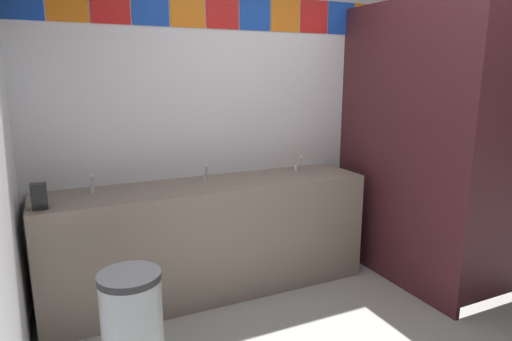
{
  "coord_description": "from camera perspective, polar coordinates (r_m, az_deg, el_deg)",
  "views": [
    {
      "loc": [
        -1.81,
        -1.71,
        1.67
      ],
      "look_at": [
        -0.54,
        0.99,
        1.01
      ],
      "focal_mm": 30.71,
      "sensor_mm": 36.0,
      "label": 1
    }
  ],
  "objects": [
    {
      "name": "faucet_center",
      "position": [
        3.36,
        -6.64,
        -0.51
      ],
      "size": [
        0.04,
        0.1,
        0.14
      ],
      "color": "silver",
      "rests_on": "vanity_counter"
    },
    {
      "name": "soap_dispenser",
      "position": [
        2.96,
        -26.4,
        -3.05
      ],
      "size": [
        0.09,
        0.09,
        0.16
      ],
      "color": "black",
      "rests_on": "vanity_counter"
    },
    {
      "name": "vanity_counter",
      "position": [
        3.42,
        -5.96,
        -8.58
      ],
      "size": [
        2.45,
        0.55,
        0.87
      ],
      "color": "gray",
      "rests_on": "ground_plane"
    },
    {
      "name": "wall_back",
      "position": [
        3.81,
        3.38,
        8.82
      ],
      "size": [
        4.11,
        0.09,
        2.85
      ],
      "color": "silver",
      "rests_on": "ground_plane"
    },
    {
      "name": "faucet_right",
      "position": [
        3.7,
        5.45,
        0.7
      ],
      "size": [
        0.04,
        0.1,
        0.14
      ],
      "color": "silver",
      "rests_on": "vanity_counter"
    },
    {
      "name": "toilet",
      "position": [
        4.4,
        20.05,
        -6.4
      ],
      "size": [
        0.39,
        0.49,
        0.74
      ],
      "color": "white",
      "rests_on": "ground_plane"
    },
    {
      "name": "trash_bin",
      "position": [
        2.66,
        -15.8,
        -18.8
      ],
      "size": [
        0.34,
        0.34,
        0.62
      ],
      "color": "#999EA3",
      "rests_on": "ground_plane"
    },
    {
      "name": "faucet_left",
      "position": [
        3.21,
        -20.6,
        -1.87
      ],
      "size": [
        0.04,
        0.1,
        0.14
      ],
      "color": "silver",
      "rests_on": "vanity_counter"
    },
    {
      "name": "stall_divider",
      "position": [
        3.54,
        22.57,
        2.38
      ],
      "size": [
        0.92,
        1.41,
        2.22
      ],
      "color": "#471E23",
      "rests_on": "ground_plane"
    }
  ]
}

